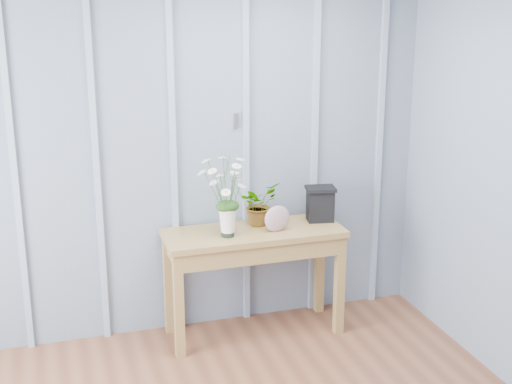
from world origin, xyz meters
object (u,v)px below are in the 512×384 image
object	(u,v)px
daisy_vase	(227,187)
carved_box	(320,203)
sideboard	(254,246)
felt_disc_vessel	(277,219)

from	to	relation	value
daisy_vase	carved_box	size ratio (longest dim) A/B	2.21
sideboard	felt_disc_vessel	size ratio (longest dim) A/B	6.71
felt_disc_vessel	carved_box	distance (m)	0.38
carved_box	daisy_vase	bearing A→B (deg)	-170.27
sideboard	daisy_vase	distance (m)	0.49
sideboard	carved_box	size ratio (longest dim) A/B	4.97
felt_disc_vessel	sideboard	bearing A→B (deg)	148.59
felt_disc_vessel	carved_box	world-z (taller)	carved_box
carved_box	felt_disc_vessel	bearing A→B (deg)	-160.64
sideboard	felt_disc_vessel	bearing A→B (deg)	-25.81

